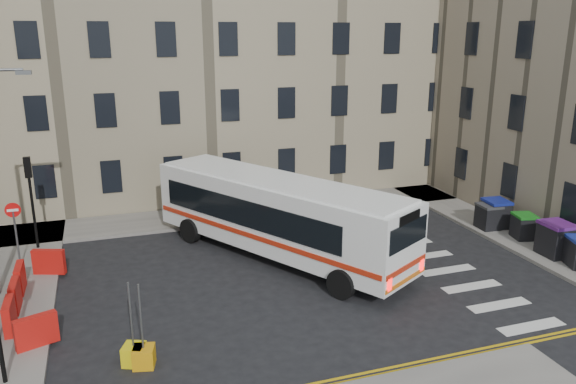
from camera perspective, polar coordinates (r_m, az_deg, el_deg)
ground at (r=23.09m, az=5.85°, el=-8.06°), size 120.00×120.00×0.00m
pavement_north at (r=29.38m, az=-12.02°, el=-2.82°), size 36.00×3.20×0.15m
pavement_east at (r=30.70m, az=18.18°, el=-2.47°), size 2.40×26.00×0.15m
terrace_north at (r=34.67m, az=-16.01°, el=14.16°), size 38.30×10.80×17.20m
traffic_light_nw at (r=26.60m, az=-24.71°, el=0.34°), size 0.28×0.22×4.10m
no_entry_north at (r=24.97m, az=-26.04°, el=-2.69°), size 0.60×0.08×3.00m
roadworks_barriers at (r=21.67m, az=-25.03°, el=-9.38°), size 1.66×6.26×1.00m
bus at (r=23.78m, az=-1.07°, el=-2.19°), size 8.64×12.17×3.39m
wheelie_bin_b at (r=26.53m, az=25.55°, el=-4.32°), size 1.20×1.36×1.46m
wheelie_bin_c at (r=28.13m, az=22.83°, el=-3.21°), size 1.12×1.22×1.15m
wheelie_bin_d at (r=28.90m, az=19.68°, el=-2.33°), size 1.02×1.15×1.20m
wheelie_bin_e at (r=29.22m, az=20.35°, el=-2.04°), size 1.20×1.34×1.36m
bollard_yellow at (r=17.64m, az=-15.37°, el=-15.63°), size 0.79×0.79×0.60m
bollard_chevron at (r=17.47m, az=-14.42°, el=-15.90°), size 0.72×0.72×0.60m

